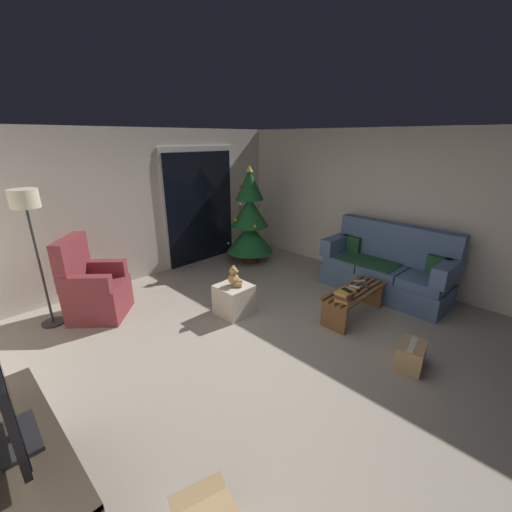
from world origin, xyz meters
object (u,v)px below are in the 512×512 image
object	(u,v)px
book_stack	(345,295)
christmas_tree	(250,221)
floor_lamp	(27,213)
ottoman	(234,299)
television	(5,396)
remote_black	(354,291)
cell_phone	(347,290)
armchair	(94,289)
remote_graphite	(365,286)
couch	(386,269)
remote_white	(354,287)
teddy_bear_honey	(234,277)
remote_silver	(360,281)
coffee_table	(354,299)
media_shelf	(30,496)
cardboard_box_taped_mid_floor	(411,355)

from	to	relation	value
book_stack	christmas_tree	world-z (taller)	christmas_tree
floor_lamp	ottoman	distance (m)	2.75
television	remote_black	bearing A→B (deg)	-1.27
television	cell_phone	bearing A→B (deg)	-2.16
christmas_tree	armchair	xyz separation A→B (m)	(-2.98, -0.01, -0.43)
book_stack	remote_graphite	bearing A→B (deg)	-0.48
couch	floor_lamp	bearing A→B (deg)	146.20
remote_graphite	remote_white	world-z (taller)	same
couch	ottoman	bearing A→B (deg)	151.02
television	teddy_bear_honey	bearing A→B (deg)	23.32
cell_phone	book_stack	bearing A→B (deg)	165.25
remote_silver	book_stack	distance (m)	0.66
remote_white	television	size ratio (longest dim) A/B	0.19
remote_silver	couch	bearing A→B (deg)	127.23
remote_black	teddy_bear_honey	distance (m)	1.62
couch	coffee_table	bearing A→B (deg)	-178.05
armchair	floor_lamp	xyz separation A→B (m)	(-0.51, 0.20, 1.10)
cell_phone	television	xyz separation A→B (m)	(-3.44, 0.13, 0.50)
coffee_table	remote_silver	distance (m)	0.34
book_stack	ottoman	size ratio (longest dim) A/B	0.63
cell_phone	media_shelf	distance (m)	3.48
coffee_table	remote_silver	xyz separation A→B (m)	(0.29, 0.09, 0.14)
ottoman	floor_lamp	bearing A→B (deg)	141.31
coffee_table	teddy_bear_honey	size ratio (longest dim) A/B	3.86
television	ottoman	bearing A→B (deg)	23.52
remote_silver	book_stack	world-z (taller)	book_stack
remote_white	christmas_tree	size ratio (longest dim) A/B	0.08
remote_black	remote_silver	world-z (taller)	same
remote_black	cardboard_box_taped_mid_floor	world-z (taller)	remote_black
remote_silver	cardboard_box_taped_mid_floor	xyz separation A→B (m)	(-0.82, -1.07, -0.27)
ottoman	cardboard_box_taped_mid_floor	world-z (taller)	ottoman
cell_phone	floor_lamp	bearing A→B (deg)	149.04
media_shelf	teddy_bear_honey	distance (m)	2.97
remote_white	floor_lamp	bearing A→B (deg)	127.41
coffee_table	book_stack	size ratio (longest dim) A/B	3.95
floor_lamp	television	size ratio (longest dim) A/B	2.12
coffee_table	ottoman	distance (m)	1.65
remote_white	media_shelf	size ratio (longest dim) A/B	0.11
cell_phone	media_shelf	size ratio (longest dim) A/B	0.10
remote_white	television	distance (m)	3.88
armchair	cardboard_box_taped_mid_floor	world-z (taller)	armchair
remote_black	ottoman	world-z (taller)	ottoman
remote_silver	media_shelf	size ratio (longest dim) A/B	0.11
couch	christmas_tree	bearing A→B (deg)	102.44
couch	remote_silver	xyz separation A→B (m)	(-0.76, 0.06, 0.01)
book_stack	floor_lamp	bearing A→B (deg)	133.43
remote_black	christmas_tree	xyz separation A→B (m)	(0.55, 2.56, 0.43)
coffee_table	cardboard_box_taped_mid_floor	size ratio (longest dim) A/B	2.62
remote_black	cell_phone	size ratio (longest dim) A/B	1.08
media_shelf	teddy_bear_honey	bearing A→B (deg)	24.05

